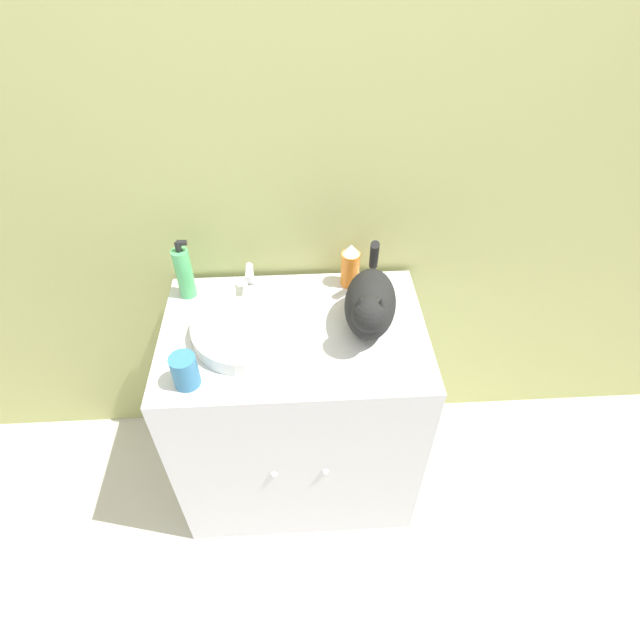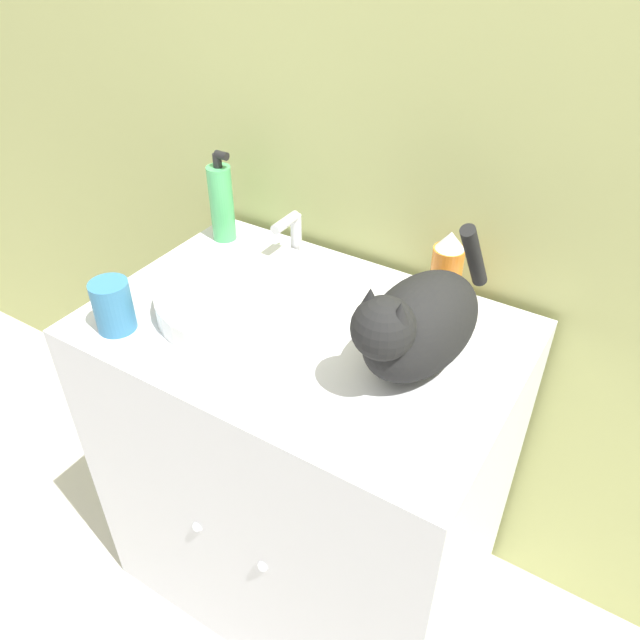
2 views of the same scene
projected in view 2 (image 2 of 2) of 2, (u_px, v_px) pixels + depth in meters
wall_back at (394, 54)px, 1.16m from camera, size 6.00×0.05×2.50m
vanity_cabinet at (306, 466)px, 1.45m from camera, size 0.83×0.57×0.82m
sink_basin at (244, 296)px, 1.24m from camera, size 0.35×0.35×0.05m
faucet at (294, 244)px, 1.34m from camera, size 0.16×0.09×0.13m
cat at (417, 324)px, 1.05m from camera, size 0.20×0.37×0.23m
soap_bottle at (222, 202)px, 1.42m from camera, size 0.06×0.05×0.22m
spray_bottle at (447, 269)px, 1.22m from camera, size 0.06×0.06×0.16m
cup at (113, 306)px, 1.17m from camera, size 0.07×0.07×0.10m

